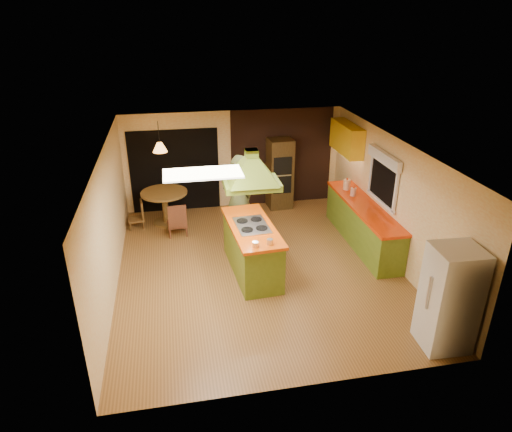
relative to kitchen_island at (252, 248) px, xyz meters
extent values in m
plane|color=olive|center=(0.15, 0.12, -0.51)|extent=(6.50, 6.50, 0.00)
plane|color=#FEEAB6|center=(0.15, 3.37, 0.74)|extent=(5.50, 0.00, 5.50)
plane|color=#FEEAB6|center=(0.15, -3.13, 0.74)|extent=(5.50, 0.00, 5.50)
plane|color=#FEEAB6|center=(-2.60, 0.12, 0.74)|extent=(0.00, 6.50, 6.50)
plane|color=#FEEAB6|center=(2.90, 0.12, 0.74)|extent=(0.00, 6.50, 6.50)
plane|color=silver|center=(0.15, 0.12, 1.99)|extent=(6.50, 6.50, 0.00)
cube|color=#381E14|center=(1.40, 3.35, 0.74)|extent=(2.64, 0.03, 2.50)
cube|color=black|center=(-1.35, 3.35, 0.54)|extent=(2.20, 0.03, 2.10)
cube|color=olive|center=(2.60, 0.72, -0.08)|extent=(0.58, 3.00, 0.86)
cube|color=#E53807|center=(2.60, 0.72, 0.38)|extent=(0.62, 3.05, 0.06)
cube|color=yellow|center=(2.72, 2.32, 1.44)|extent=(0.34, 1.40, 0.70)
cube|color=black|center=(2.87, 0.52, 1.04)|extent=(0.03, 1.16, 0.96)
cube|color=white|center=(2.82, 0.52, 1.51)|extent=(0.10, 1.35, 0.22)
cube|color=white|center=(-0.95, -1.08, 1.98)|extent=(1.20, 0.60, 0.03)
cube|color=olive|center=(0.00, 0.00, -0.04)|extent=(0.88, 1.98, 0.94)
cube|color=#E45107|center=(0.00, 0.00, 0.46)|extent=(0.95, 2.07, 0.06)
cube|color=silver|center=(0.00, 0.00, 0.50)|extent=(0.64, 0.89, 0.02)
cube|color=#5F761D|center=(0.00, 0.00, 1.34)|extent=(1.03, 0.75, 0.12)
pyramid|color=#5F761D|center=(0.00, 0.00, 1.85)|extent=(1.03, 0.75, 0.45)
cube|color=#5F761D|center=(0.00, 0.00, 1.92)|extent=(0.22, 0.22, 0.14)
imported|color=#525B30|center=(-0.05, 1.36, 0.49)|extent=(0.85, 0.71, 2.00)
cube|color=silver|center=(2.51, -2.67, 0.33)|extent=(0.72, 0.68, 1.68)
cube|color=#4B3618|center=(1.29, 3.07, 0.40)|extent=(0.63, 0.61, 1.81)
cube|color=black|center=(1.29, 2.77, 0.70)|extent=(0.47, 0.05, 0.45)
cube|color=black|center=(1.29, 2.77, 0.20)|extent=(0.47, 0.05, 0.45)
cylinder|color=brown|center=(-1.65, 2.57, 0.29)|extent=(1.10, 1.10, 0.05)
cylinder|color=brown|center=(-1.65, 2.57, -0.10)|extent=(0.14, 0.14, 0.77)
cylinder|color=brown|center=(-1.65, 2.57, -0.48)|extent=(0.61, 0.61, 0.05)
cone|color=#FF9E3F|center=(-1.65, 2.57, 1.39)|extent=(0.35, 0.35, 0.21)
cylinder|color=#FFEDCD|center=(2.55, 1.66, 0.53)|extent=(0.18, 0.18, 0.24)
cylinder|color=beige|center=(2.55, 1.26, 0.50)|extent=(0.16, 0.16, 0.18)
cylinder|color=beige|center=(2.55, 1.65, 0.50)|extent=(0.17, 0.17, 0.18)
camera|label=1|loc=(-1.39, -7.69, 4.28)|focal=32.00mm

